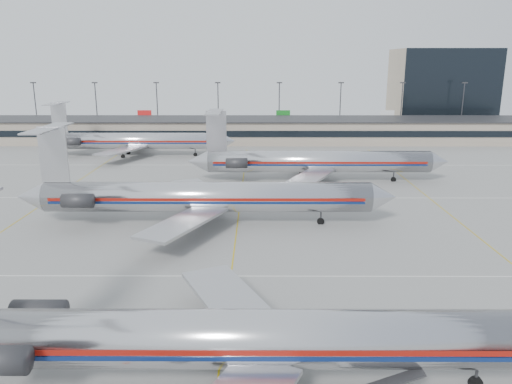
{
  "coord_description": "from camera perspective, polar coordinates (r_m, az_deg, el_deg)",
  "views": [
    {
      "loc": [
        2.71,
        -36.6,
        20.99
      ],
      "look_at": [
        2.48,
        26.45,
        4.5
      ],
      "focal_mm": 35.0,
      "sensor_mm": 36.0,
      "label": 1
    }
  ],
  "objects": [
    {
      "name": "ground",
      "position": [
        42.28,
        -3.62,
        -15.15
      ],
      "size": [
        260.0,
        260.0,
        0.0
      ],
      "primitive_type": "plane",
      "color": "gray",
      "rests_on": "ground"
    },
    {
      "name": "apron_markings",
      "position": [
        51.17,
        -2.89,
        -9.57
      ],
      "size": [
        160.0,
        0.15,
        0.02
      ],
      "primitive_type": "cube",
      "color": "silver",
      "rests_on": "ground"
    },
    {
      "name": "terminal",
      "position": [
        135.77,
        -0.94,
        7.11
      ],
      "size": [
        162.0,
        17.0,
        6.25
      ],
      "color": "gray",
      "rests_on": "ground"
    },
    {
      "name": "light_mast_row",
      "position": [
        149.14,
        -0.84,
        9.88
      ],
      "size": [
        163.6,
        0.4,
        15.28
      ],
      "color": "#38383D",
      "rests_on": "ground"
    },
    {
      "name": "distant_building",
      "position": [
        175.15,
        20.38,
        10.99
      ],
      "size": [
        30.0,
        20.0,
        25.0
      ],
      "primitive_type": "cube",
      "color": "tan",
      "rests_on": "ground"
    },
    {
      "name": "jet_foreground",
      "position": [
        33.66,
        -1.54,
        -16.33
      ],
      "size": [
        48.23,
        28.4,
        12.62
      ],
      "color": "silver",
      "rests_on": "ground"
    },
    {
      "name": "jet_second_row",
      "position": [
        66.07,
        -6.44,
        -0.51
      ],
      "size": [
        50.11,
        29.51,
        13.12
      ],
      "color": "silver",
      "rests_on": "ground"
    },
    {
      "name": "jet_third_row",
      "position": [
        90.13,
        6.56,
        3.51
      ],
      "size": [
        46.85,
        28.82,
        12.81
      ],
      "color": "silver",
      "rests_on": "ground"
    },
    {
      "name": "jet_back_row",
      "position": [
        117.68,
        -13.81,
        5.72
      ],
      "size": [
        44.85,
        27.59,
        12.26
      ],
      "color": "silver",
      "rests_on": "ground"
    },
    {
      "name": "ramp_worker_near",
      "position": [
        34.99,
        1.21,
        -20.66
      ],
      "size": [
        0.65,
        0.53,
        1.53
      ],
      "primitive_type": "imported",
      "rotation": [
        0.0,
        0.0,
        0.34
      ],
      "color": "#9ADC14",
      "rests_on": "ground"
    },
    {
      "name": "ramp_worker_far",
      "position": [
        35.03,
        3.89,
        -20.38
      ],
      "size": [
        1.11,
        1.07,
        1.8
      ],
      "primitive_type": "imported",
      "rotation": [
        0.0,
        0.0,
        -0.63
      ],
      "color": "#AFEB16",
      "rests_on": "ground"
    }
  ]
}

